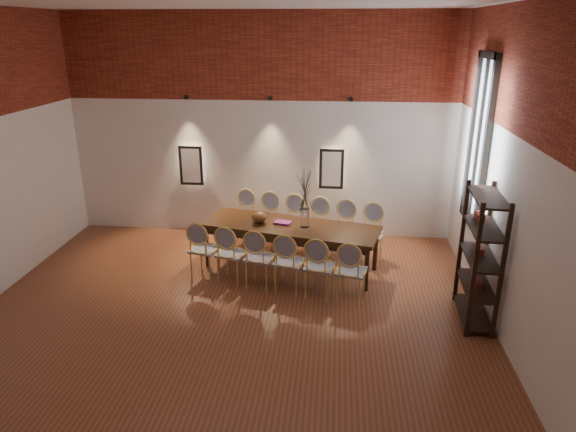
# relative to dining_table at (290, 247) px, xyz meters

# --- Properties ---
(floor) EXTENTS (7.00, 7.00, 0.02)m
(floor) POSITION_rel_dining_table_xyz_m (-0.69, -1.96, -0.39)
(floor) COLOR brown
(floor) RESTS_ON ground
(wall_back) EXTENTS (7.00, 0.10, 4.00)m
(wall_back) POSITION_rel_dining_table_xyz_m (-0.69, 1.59, 1.62)
(wall_back) COLOR silver
(wall_back) RESTS_ON ground
(wall_front) EXTENTS (7.00, 0.10, 4.00)m
(wall_front) POSITION_rel_dining_table_xyz_m (-0.69, -5.51, 1.62)
(wall_front) COLOR silver
(wall_front) RESTS_ON ground
(wall_right) EXTENTS (0.10, 7.00, 4.00)m
(wall_right) POSITION_rel_dining_table_xyz_m (2.86, -1.96, 1.62)
(wall_right) COLOR silver
(wall_right) RESTS_ON ground
(brick_band_back) EXTENTS (7.00, 0.02, 1.50)m
(brick_band_back) POSITION_rel_dining_table_xyz_m (-0.69, 1.52, 2.88)
(brick_band_back) COLOR maroon
(brick_band_back) RESTS_ON ground
(brick_band_front) EXTENTS (7.00, 0.02, 1.50)m
(brick_band_front) POSITION_rel_dining_table_xyz_m (-0.69, -5.44, 2.88)
(brick_band_front) COLOR maroon
(brick_band_front) RESTS_ON ground
(brick_band_right) EXTENTS (0.02, 7.00, 1.50)m
(brick_band_right) POSITION_rel_dining_table_xyz_m (2.79, -1.96, 2.88)
(brick_band_right) COLOR maroon
(brick_band_right) RESTS_ON ground
(niche_left) EXTENTS (0.36, 0.06, 0.66)m
(niche_left) POSITION_rel_dining_table_xyz_m (-1.99, 1.49, 0.93)
(niche_left) COLOR #FFEAC6
(niche_left) RESTS_ON wall_back
(niche_right) EXTENTS (0.36, 0.06, 0.66)m
(niche_right) POSITION_rel_dining_table_xyz_m (0.61, 1.49, 0.93)
(niche_right) COLOR #FFEAC6
(niche_right) RESTS_ON wall_back
(spot_fixture_left) EXTENTS (0.08, 0.10, 0.08)m
(spot_fixture_left) POSITION_rel_dining_table_xyz_m (-1.99, 1.46, 2.17)
(spot_fixture_left) COLOR black
(spot_fixture_left) RESTS_ON wall_back
(spot_fixture_mid) EXTENTS (0.08, 0.10, 0.08)m
(spot_fixture_mid) POSITION_rel_dining_table_xyz_m (-0.49, 1.46, 2.17)
(spot_fixture_mid) COLOR black
(spot_fixture_mid) RESTS_ON wall_back
(spot_fixture_right) EXTENTS (0.08, 0.10, 0.08)m
(spot_fixture_right) POSITION_rel_dining_table_xyz_m (0.91, 1.46, 2.17)
(spot_fixture_right) COLOR black
(spot_fixture_right) RESTS_ON wall_back
(window_glass) EXTENTS (0.02, 0.78, 2.38)m
(window_glass) POSITION_rel_dining_table_xyz_m (2.77, 0.04, 1.77)
(window_glass) COLOR silver
(window_glass) RESTS_ON wall_right
(window_frame) EXTENTS (0.08, 0.90, 2.50)m
(window_frame) POSITION_rel_dining_table_xyz_m (2.75, 0.04, 1.77)
(window_frame) COLOR black
(window_frame) RESTS_ON wall_right
(window_mullion) EXTENTS (0.06, 0.06, 2.40)m
(window_mullion) POSITION_rel_dining_table_xyz_m (2.75, 0.04, 1.77)
(window_mullion) COLOR black
(window_mullion) RESTS_ON wall_right
(dining_table) EXTENTS (2.93, 1.53, 0.75)m
(dining_table) POSITION_rel_dining_table_xyz_m (0.00, 0.00, 0.00)
(dining_table) COLOR #351B0A
(dining_table) RESTS_ON floor
(chair_near_a) EXTENTS (0.53, 0.53, 0.94)m
(chair_near_a) POSITION_rel_dining_table_xyz_m (-1.30, -0.43, 0.09)
(chair_near_a) COLOR #E3C161
(chair_near_a) RESTS_ON floor
(chair_near_b) EXTENTS (0.53, 0.53, 0.94)m
(chair_near_b) POSITION_rel_dining_table_xyz_m (-0.85, -0.54, 0.09)
(chair_near_b) COLOR #E3C161
(chair_near_b) RESTS_ON floor
(chair_near_c) EXTENTS (0.53, 0.53, 0.94)m
(chair_near_c) POSITION_rel_dining_table_xyz_m (-0.40, -0.65, 0.09)
(chair_near_c) COLOR #E3C161
(chair_near_c) RESTS_ON floor
(chair_near_d) EXTENTS (0.53, 0.53, 0.94)m
(chair_near_d) POSITION_rel_dining_table_xyz_m (0.05, -0.76, 0.09)
(chair_near_d) COLOR #E3C161
(chair_near_d) RESTS_ON floor
(chair_near_e) EXTENTS (0.53, 0.53, 0.94)m
(chair_near_e) POSITION_rel_dining_table_xyz_m (0.51, -0.87, 0.09)
(chair_near_e) COLOR #E3C161
(chair_near_e) RESTS_ON floor
(chair_near_f) EXTENTS (0.53, 0.53, 0.94)m
(chair_near_f) POSITION_rel_dining_table_xyz_m (0.96, -0.98, 0.09)
(chair_near_f) COLOR #E3C161
(chair_near_f) RESTS_ON floor
(chair_far_a) EXTENTS (0.53, 0.53, 0.94)m
(chair_far_a) POSITION_rel_dining_table_xyz_m (-0.96, 0.98, 0.09)
(chair_far_a) COLOR #E3C161
(chair_far_a) RESTS_ON floor
(chair_far_b) EXTENTS (0.53, 0.53, 0.94)m
(chair_far_b) POSITION_rel_dining_table_xyz_m (-0.51, 0.87, 0.09)
(chair_far_b) COLOR #E3C161
(chair_far_b) RESTS_ON floor
(chair_far_c) EXTENTS (0.53, 0.53, 0.94)m
(chair_far_c) POSITION_rel_dining_table_xyz_m (-0.05, 0.76, 0.09)
(chair_far_c) COLOR #E3C161
(chair_far_c) RESTS_ON floor
(chair_far_d) EXTENTS (0.53, 0.53, 0.94)m
(chair_far_d) POSITION_rel_dining_table_xyz_m (0.40, 0.65, 0.09)
(chair_far_d) COLOR #E3C161
(chair_far_d) RESTS_ON floor
(chair_far_e) EXTENTS (0.53, 0.53, 0.94)m
(chair_far_e) POSITION_rel_dining_table_xyz_m (0.85, 0.54, 0.09)
(chair_far_e) COLOR #E3C161
(chair_far_e) RESTS_ON floor
(chair_far_f) EXTENTS (0.53, 0.53, 0.94)m
(chair_far_f) POSITION_rel_dining_table_xyz_m (1.30, 0.43, 0.09)
(chair_far_f) COLOR #E3C161
(chair_far_f) RESTS_ON floor
(vase) EXTENTS (0.14, 0.14, 0.30)m
(vase) POSITION_rel_dining_table_xyz_m (0.23, -0.06, 0.53)
(vase) COLOR silver
(vase) RESTS_ON dining_table
(dried_branches) EXTENTS (0.50, 0.50, 0.70)m
(dried_branches) POSITION_rel_dining_table_xyz_m (0.23, -0.06, 0.98)
(dried_branches) COLOR #47362A
(dried_branches) RESTS_ON vase
(bowl) EXTENTS (0.24, 0.24, 0.18)m
(bowl) POSITION_rel_dining_table_xyz_m (-0.51, 0.07, 0.46)
(bowl) COLOR brown
(bowl) RESTS_ON dining_table
(book) EXTENTS (0.30, 0.24, 0.03)m
(book) POSITION_rel_dining_table_xyz_m (-0.13, 0.06, 0.39)
(book) COLOR #842678
(book) RESTS_ON dining_table
(shelving_rack) EXTENTS (0.43, 1.02, 1.80)m
(shelving_rack) POSITION_rel_dining_table_xyz_m (2.59, -1.31, 0.53)
(shelving_rack) COLOR black
(shelving_rack) RESTS_ON floor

